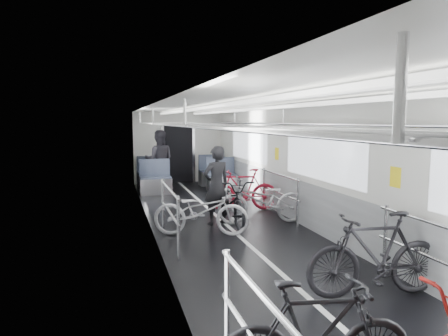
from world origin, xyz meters
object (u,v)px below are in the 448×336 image
object	(u,v)px
bike_left_far	(201,211)
person_standing	(216,185)
bike_aisle	(231,201)
bike_right_near	(376,255)
bike_right_mid	(262,200)
person_seated	(159,160)
bike_right_far	(243,190)

from	to	relation	value
bike_left_far	person_standing	world-z (taller)	person_standing
bike_aisle	bike_right_near	bearing A→B (deg)	-79.18
bike_right_mid	person_seated	world-z (taller)	person_seated
bike_right_far	person_standing	distance (m)	1.46
bike_left_far	bike_right_far	world-z (taller)	bike_right_far
person_standing	bike_aisle	bearing A→B (deg)	144.98
bike_right_mid	person_standing	bearing A→B (deg)	-97.08
bike_left_far	bike_right_near	xyz separation A→B (m)	(1.44, -3.11, 0.06)
bike_right_far	bike_aisle	size ratio (longest dim) A/B	0.91
person_standing	person_seated	world-z (taller)	person_seated
bike_right_far	person_seated	xyz separation A→B (m)	(-1.57, 3.44, 0.42)
bike_right_mid	bike_aisle	world-z (taller)	bike_right_mid
bike_left_far	person_seated	size ratio (longest dim) A/B	0.96
bike_left_far	bike_aisle	size ratio (longest dim) A/B	0.96
bike_aisle	person_seated	xyz separation A→B (m)	(-0.91, 4.61, 0.44)
bike_right_far	bike_aisle	world-z (taller)	bike_right_far
bike_left_far	bike_right_mid	size ratio (longest dim) A/B	0.94
bike_right_mid	bike_right_far	world-z (taller)	bike_right_far
bike_right_near	bike_right_mid	xyz separation A→B (m)	(-0.05, 3.59, -0.03)
bike_left_far	bike_right_mid	world-z (taller)	bike_right_mid
bike_right_near	person_standing	size ratio (longest dim) A/B	1.08
bike_right_mid	bike_aisle	xyz separation A→B (m)	(-0.63, 0.12, -0.01)
bike_right_far	bike_aisle	bearing A→B (deg)	-17.18
person_seated	bike_aisle	bearing A→B (deg)	110.36
bike_right_mid	bike_left_far	bearing A→B (deg)	-65.21
bike_left_far	person_standing	bearing A→B (deg)	-16.02
bike_aisle	person_standing	bearing A→B (deg)	161.07
bike_right_near	person_seated	world-z (taller)	person_seated
person_standing	person_seated	distance (m)	4.55
bike_right_far	bike_left_far	bearing A→B (deg)	-26.75
bike_right_near	bike_aisle	bearing A→B (deg)	-162.03
bike_aisle	bike_left_far	bearing A→B (deg)	-141.94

